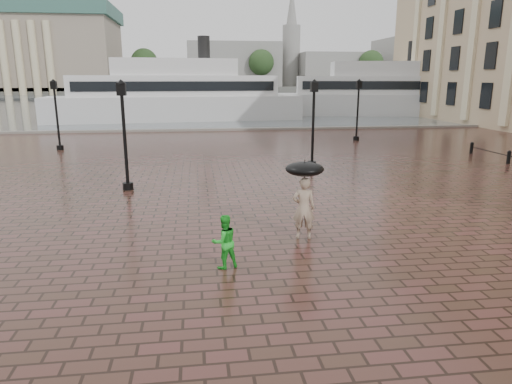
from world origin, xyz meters
TOP-DOWN VIEW (x-y plane):
  - ground at (0.00, 0.00)m, footprint 300.00×300.00m
  - harbour_water at (0.00, 92.00)m, footprint 240.00×240.00m
  - quay_edge at (0.00, 32.00)m, footprint 80.00×0.60m
  - far_shore at (0.00, 160.00)m, footprint 300.00×60.00m
  - museum at (-55.00, 144.61)m, footprint 57.00×32.50m
  - distant_skyline at (48.14, 150.00)m, footprint 102.50×22.00m
  - far_trees at (0.00, 138.00)m, footprint 188.00×8.00m
  - street_lamps at (-1.50, 17.50)m, footprint 21.44×14.44m
  - adult_pedestrian at (-0.05, 3.11)m, footprint 0.73×0.54m
  - child_pedestrian at (-2.47, 1.26)m, footprint 0.80×0.71m
  - ferry_near at (-5.21, 43.49)m, footprint 28.31×9.36m
  - ferry_far at (20.96, 47.71)m, footprint 28.42×11.72m
  - umbrella at (-0.05, 3.11)m, footprint 1.10×1.10m

SIDE VIEW (x-z plane):
  - ground at x=0.00m, z-range 0.00..0.00m
  - harbour_water at x=0.00m, z-range 0.00..0.00m
  - quay_edge at x=0.00m, z-range -0.15..0.15m
  - child_pedestrian at x=-2.47m, z-range 0.00..1.36m
  - adult_pedestrian at x=-0.05m, z-range 0.00..1.84m
  - far_shore at x=0.00m, z-range 0.00..2.00m
  - umbrella at x=-0.05m, z-range 1.48..2.66m
  - street_lamps at x=-1.50m, z-range 0.13..4.53m
  - ferry_far at x=20.96m, z-range -1.81..7.26m
  - ferry_near at x=-5.21m, z-range -1.82..7.30m
  - far_trees at x=0.00m, z-range 2.67..16.17m
  - distant_skyline at x=48.14m, z-range -7.05..25.95m
  - museum at x=-55.00m, z-range 0.91..26.91m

